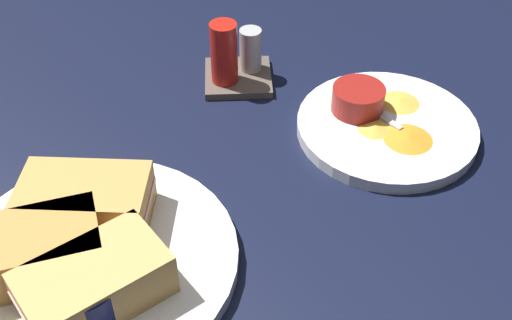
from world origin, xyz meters
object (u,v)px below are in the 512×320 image
sandwich_half_extra (94,283)px  sandwich_half_far (31,251)px  spoon_by_dark_ramekin (73,263)px  ramekin_light_gravy (358,98)px  plate_sandwich_main (95,260)px  spoon_by_gravy_ramekin (359,102)px  plate_chips_companion (386,127)px  ramekin_dark_sauce (84,294)px  sandwich_half_near (86,200)px  condiment_caddy (235,61)px

sandwich_half_extra → sandwich_half_far: bearing=147.3°
spoon_by_dark_ramekin → ramekin_light_gravy: size_ratio=1.48×
sandwich_half_extra → plate_sandwich_main: bearing=102.3°
ramekin_light_gravy → spoon_by_gravy_ramekin: 1.83cm
spoon_by_gravy_ramekin → spoon_by_dark_ramekin: bearing=-142.8°
plate_chips_companion → ramekin_dark_sauce: bearing=-141.9°
sandwich_half_near → condiment_caddy: bearing=58.6°
ramekin_dark_sauce → sandwich_half_near: bearing=97.4°
sandwich_half_near → sandwich_half_far: same height
plate_sandwich_main → sandwich_half_extra: sandwich_half_extra is taller
ramekin_light_gravy → spoon_by_gravy_ramekin: ramekin_light_gravy is taller
sandwich_half_far → plate_chips_companion: size_ratio=0.66×
ramekin_dark_sauce → ramekin_light_gravy: 41.11cm
sandwich_half_near → sandwich_half_extra: same height
sandwich_half_far → condiment_caddy: bearing=58.4°
condiment_caddy → spoon_by_gravy_ramekin: bearing=-27.9°
spoon_by_dark_ramekin → ramekin_light_gravy: 39.38cm
sandwich_half_near → sandwich_half_extra: (2.31, -10.59, 0.00)cm
sandwich_half_far → ramekin_dark_sauce: (5.67, -5.26, -0.09)cm
ramekin_dark_sauce → spoon_by_dark_ramekin: bearing=112.1°
sandwich_half_extra → ramekin_dark_sauce: (-0.79, -1.11, -0.09)cm
ramekin_dark_sauce → ramekin_light_gravy: size_ratio=1.08×
ramekin_dark_sauce → spoon_by_gravy_ramekin: ramekin_dark_sauce is taller
sandwich_half_extra → ramekin_light_gravy: size_ratio=2.29×
plate_chips_companion → ramekin_light_gravy: size_ratio=3.38×
spoon_by_dark_ramekin → condiment_caddy: 36.68cm
spoon_by_dark_ramekin → plate_sandwich_main: bearing=34.9°
ramekin_dark_sauce → spoon_by_gravy_ramekin: bearing=44.6°
spoon_by_gravy_ramekin → plate_sandwich_main: bearing=-142.6°
plate_sandwich_main → ramekin_dark_sauce: bearing=-86.7°
ramekin_light_gravy → spoon_by_gravy_ramekin: bearing=64.7°
plate_sandwich_main → spoon_by_gravy_ramekin: spoon_by_gravy_ramekin is taller
sandwich_half_near → ramekin_light_gravy: 35.36cm
spoon_by_gravy_ramekin → condiment_caddy: bearing=152.1°
spoon_by_dark_ramekin → spoon_by_gravy_ramekin: bearing=37.2°
sandwich_half_near → ramekin_light_gravy: bearing=28.5°
plate_sandwich_main → sandwich_half_near: bearing=102.3°
spoon_by_dark_ramekin → spoon_by_gravy_ramekin: (32.16, 24.45, 0.00)cm
ramekin_light_gravy → condiment_caddy: condiment_caddy is taller
spoon_by_gravy_ramekin → sandwich_half_extra: bearing=-135.7°
spoon_by_dark_ramekin → ramekin_light_gravy: (31.66, 23.38, 1.40)cm
sandwich_half_near → ramekin_light_gravy: (31.07, 16.87, -0.64)cm
sandwich_half_extra → spoon_by_dark_ramekin: size_ratio=1.55×
ramekin_light_gravy → condiment_caddy: (-15.10, 9.32, 0.04)cm
sandwich_half_far → condiment_caddy: size_ratio=1.53×
spoon_by_dark_ramekin → sandwich_half_far: bearing=179.1°
plate_sandwich_main → ramekin_dark_sauce: ramekin_dark_sauce is taller
sandwich_half_extra → condiment_caddy: (13.66, 36.79, -0.59)cm
plate_sandwich_main → spoon_by_dark_ramekin: spoon_by_dark_ramekin is taller
ramekin_dark_sauce → ramekin_light_gravy: ramekin_dark_sauce is taller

